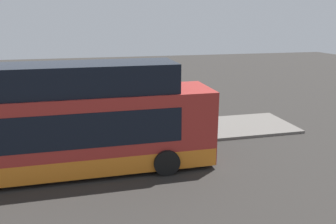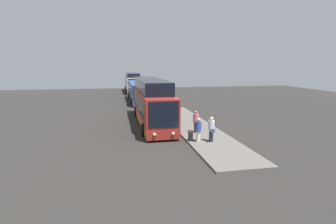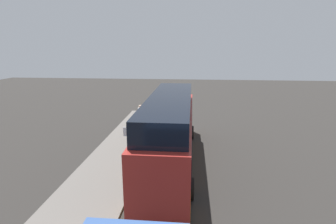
% 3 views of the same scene
% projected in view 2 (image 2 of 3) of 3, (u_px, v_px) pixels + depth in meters
% --- Properties ---
extents(ground, '(80.00, 80.00, 0.00)m').
position_uv_depth(ground, '(156.00, 129.00, 22.57)').
color(ground, '#2B2826').
extents(platform, '(20.00, 3.51, 0.14)m').
position_uv_depth(platform, '(193.00, 126.00, 23.20)').
color(platform, '#605B56').
rests_on(platform, ground).
extents(bus_lead, '(12.63, 2.75, 4.12)m').
position_uv_depth(bus_lead, '(152.00, 104.00, 24.49)').
color(bus_lead, maroon).
rests_on(bus_lead, ground).
extents(bus_second, '(11.84, 2.73, 2.83)m').
position_uv_depth(bus_second, '(138.00, 92.00, 39.20)').
color(bus_second, '#33518C').
rests_on(bus_second, ground).
extents(bus_third, '(11.68, 2.82, 3.79)m').
position_uv_depth(bus_third, '(132.00, 83.00, 52.21)').
color(bus_third, beige).
rests_on(bus_third, ground).
extents(passenger_boarding, '(0.63, 0.46, 1.77)m').
position_uv_depth(passenger_boarding, '(211.00, 128.00, 18.27)').
color(passenger_boarding, '#2D2D33').
rests_on(passenger_boarding, platform).
extents(passenger_waiting, '(0.59, 0.42, 1.71)m').
position_uv_depth(passenger_waiting, '(198.00, 129.00, 18.23)').
color(passenger_waiting, silver).
rests_on(passenger_waiting, platform).
extents(passenger_with_bags, '(0.61, 0.61, 1.75)m').
position_uv_depth(passenger_with_bags, '(196.00, 121.00, 20.77)').
color(passenger_with_bags, '#2D2D33').
rests_on(passenger_with_bags, platform).
extents(suitcase, '(0.37, 0.24, 0.88)m').
position_uv_depth(suitcase, '(191.00, 136.00, 18.61)').
color(suitcase, black).
rests_on(suitcase, platform).
extents(sign_post, '(0.10, 0.66, 2.55)m').
position_uv_depth(sign_post, '(170.00, 102.00, 26.41)').
color(sign_post, '#4C4C51').
rests_on(sign_post, platform).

